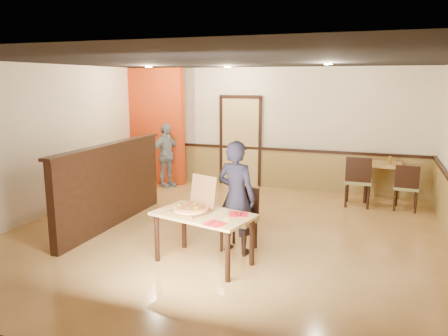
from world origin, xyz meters
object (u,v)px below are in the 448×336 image
(side_chair_left, at_px, (358,179))
(side_chair_right, at_px, (406,186))
(condiment, at_px, (390,161))
(diner, at_px, (236,197))
(pizza_box, at_px, (193,207))
(diner_chair, at_px, (241,216))
(main_table, at_px, (204,221))
(side_table, at_px, (382,172))
(passerby, at_px, (166,155))

(side_chair_left, bearing_deg, side_chair_right, -179.44)
(side_chair_left, relative_size, condiment, 6.25)
(side_chair_right, distance_m, condiment, 0.73)
(diner, bearing_deg, side_chair_left, -105.07)
(pizza_box, distance_m, condiment, 4.87)
(side_chair_left, bearing_deg, diner_chair, 62.14)
(side_chair_right, relative_size, pizza_box, 1.44)
(diner_chair, bearing_deg, diner, -91.88)
(pizza_box, height_order, condiment, pizza_box)
(main_table, bearing_deg, side_chair_left, 76.68)
(main_table, xyz_separation_m, diner, (0.29, 0.55, 0.22))
(main_table, xyz_separation_m, pizza_box, (-0.17, 0.04, 0.17))
(side_table, relative_size, passerby, 0.53)
(side_chair_left, relative_size, passerby, 0.68)
(side_chair_left, distance_m, passerby, 4.39)
(diner, bearing_deg, condiment, -108.78)
(diner_chair, xyz_separation_m, side_table, (1.99, 3.54, 0.11))
(pizza_box, bearing_deg, diner_chair, 71.71)
(main_table, relative_size, side_chair_left, 1.44)
(diner_chair, relative_size, side_chair_left, 0.90)
(diner, height_order, passerby, diner)
(side_chair_left, bearing_deg, pizza_box, 60.30)
(side_chair_right, height_order, condiment, condiment)
(passerby, bearing_deg, diner_chair, -113.37)
(diner_chair, relative_size, diner, 0.56)
(passerby, bearing_deg, condiment, -61.89)
(main_table, distance_m, side_table, 4.83)
(side_table, distance_m, diner, 4.21)
(side_chair_left, height_order, side_chair_right, side_chair_left)
(side_chair_right, height_order, diner, diner)
(main_table, relative_size, condiment, 9.00)
(diner, bearing_deg, passerby, -37.36)
(main_table, xyz_separation_m, side_table, (2.32, 4.23, 0.01))
(main_table, distance_m, pizza_box, 0.24)
(side_table, bearing_deg, passerby, -175.33)
(main_table, height_order, diner_chair, diner_chair)
(diner_chair, distance_m, side_table, 4.06)
(side_table, bearing_deg, diner_chair, -119.37)
(main_table, height_order, condiment, condiment)
(passerby, bearing_deg, pizza_box, -123.76)
(main_table, relative_size, diner_chair, 1.60)
(side_table, bearing_deg, side_chair_right, -54.19)
(diner_chair, height_order, side_chair_left, side_chair_left)
(side_table, distance_m, pizza_box, 4.88)
(main_table, relative_size, pizza_box, 2.32)
(side_chair_left, height_order, side_table, side_chair_left)
(side_chair_right, bearing_deg, diner_chair, 53.34)
(side_chair_right, height_order, passerby, passerby)
(side_chair_left, relative_size, pizza_box, 1.61)
(diner_chair, relative_size, side_chair_right, 1.01)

